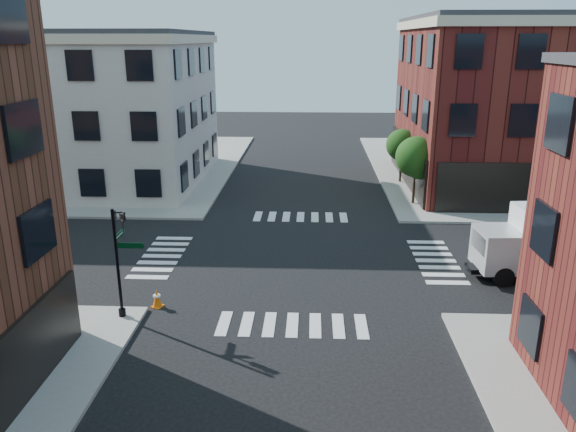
# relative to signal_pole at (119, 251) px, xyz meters

# --- Properties ---
(ground) EXTENTS (120.00, 120.00, 0.00)m
(ground) POSITION_rel_signal_pole_xyz_m (6.72, 6.68, -2.86)
(ground) COLOR black
(ground) RESTS_ON ground
(sidewalk_ne) EXTENTS (30.00, 30.00, 0.15)m
(sidewalk_ne) POSITION_rel_signal_pole_xyz_m (27.72, 27.68, -2.78)
(sidewalk_ne) COLOR gray
(sidewalk_ne) RESTS_ON ground
(sidewalk_nw) EXTENTS (30.00, 30.00, 0.15)m
(sidewalk_nw) POSITION_rel_signal_pole_xyz_m (-14.28, 27.68, -2.78)
(sidewalk_nw) COLOR gray
(sidewalk_nw) RESTS_ON ground
(building_nw) EXTENTS (22.00, 16.00, 11.00)m
(building_nw) POSITION_rel_signal_pole_xyz_m (-12.28, 22.68, 2.64)
(building_nw) COLOR #BAB5AA
(building_nw) RESTS_ON ground
(tree_near) EXTENTS (2.69, 2.69, 4.49)m
(tree_near) POSITION_rel_signal_pole_xyz_m (14.28, 16.65, 0.30)
(tree_near) COLOR black
(tree_near) RESTS_ON ground
(tree_far) EXTENTS (2.43, 2.43, 4.07)m
(tree_far) POSITION_rel_signal_pole_xyz_m (14.28, 22.65, 0.02)
(tree_far) COLOR black
(tree_far) RESTS_ON ground
(signal_pole) EXTENTS (1.29, 1.24, 4.60)m
(signal_pole) POSITION_rel_signal_pole_xyz_m (0.00, 0.00, 0.00)
(signal_pole) COLOR black
(signal_pole) RESTS_ON ground
(box_truck) EXTENTS (7.62, 2.77, 3.39)m
(box_truck) POSITION_rel_signal_pole_xyz_m (18.92, 4.91, -1.09)
(box_truck) COLOR silver
(box_truck) RESTS_ON ground
(traffic_cone) EXTENTS (0.54, 0.54, 0.78)m
(traffic_cone) POSITION_rel_signal_pole_xyz_m (1.02, 1.01, -2.48)
(traffic_cone) COLOR orange
(traffic_cone) RESTS_ON ground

